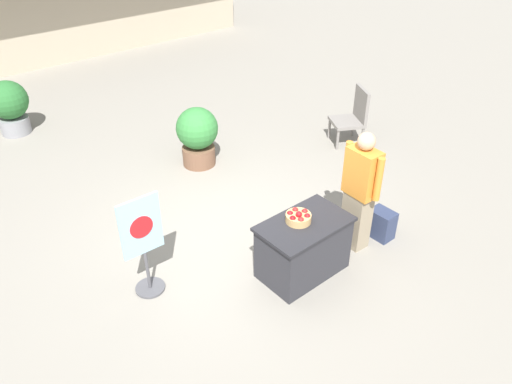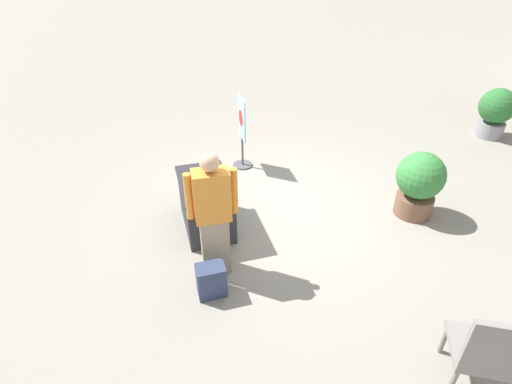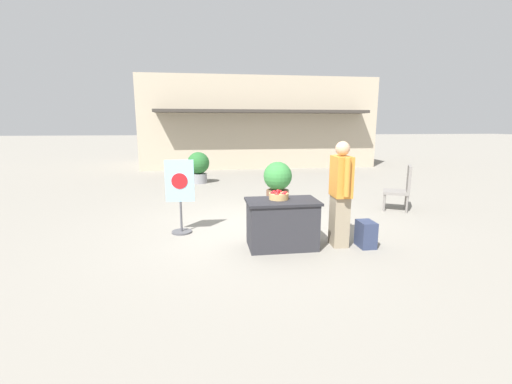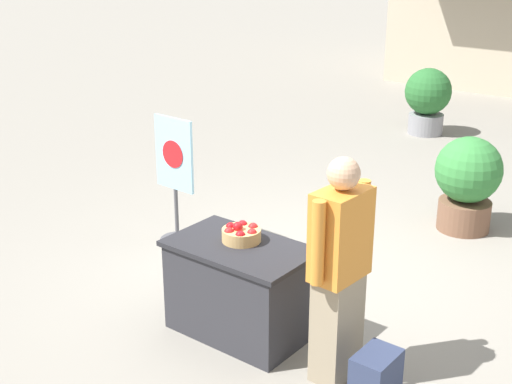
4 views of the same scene
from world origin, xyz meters
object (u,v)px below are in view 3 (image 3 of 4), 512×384
object	(u,v)px
potted_plant_near_left	(199,166)
display_table	(282,224)
patio_chair	(402,187)
potted_plant_near_right	(278,181)
apple_basket	(279,195)
backpack	(366,234)
person_visitor	(340,194)
poster_board	(180,195)

from	to	relation	value
potted_plant_near_left	display_table	bearing A→B (deg)	-77.36
patio_chair	potted_plant_near_right	distance (m)	2.87
apple_basket	potted_plant_near_right	bearing A→B (deg)	78.45
display_table	backpack	bearing A→B (deg)	-8.17
display_table	person_visitor	xyz separation A→B (m)	(0.93, -0.05, 0.47)
backpack	potted_plant_near_right	size ratio (longest dim) A/B	0.41
display_table	apple_basket	world-z (taller)	apple_basket
backpack	potted_plant_near_left	xyz separation A→B (m)	(-2.76, 6.57, 0.36)
display_table	apple_basket	size ratio (longest dim) A/B	3.66
backpack	patio_chair	size ratio (longest dim) A/B	0.41
potted_plant_near_right	person_visitor	bearing A→B (deg)	-83.61
display_table	potted_plant_near_left	xyz separation A→B (m)	(-1.43, 6.38, 0.19)
apple_basket	poster_board	distance (m)	1.83
potted_plant_near_right	potted_plant_near_left	bearing A→B (deg)	121.52
apple_basket	patio_chair	bearing A→B (deg)	30.07
person_visitor	backpack	distance (m)	0.77
apple_basket	potted_plant_near_right	size ratio (longest dim) A/B	0.30
poster_board	person_visitor	bearing A→B (deg)	70.07
display_table	apple_basket	xyz separation A→B (m)	(-0.04, 0.07, 0.44)
potted_plant_near_left	poster_board	bearing A→B (deg)	-92.19
person_visitor	potted_plant_near_left	distance (m)	6.85
person_visitor	apple_basket	bearing A→B (deg)	-4.07
display_table	backpack	world-z (taller)	display_table
backpack	display_table	bearing A→B (deg)	171.83
display_table	potted_plant_near_left	bearing A→B (deg)	102.64
display_table	patio_chair	bearing A→B (deg)	31.35
display_table	poster_board	xyz separation A→B (m)	(-1.64, 0.97, 0.31)
person_visitor	backpack	world-z (taller)	person_visitor
poster_board	potted_plant_near_right	distance (m)	3.08
apple_basket	person_visitor	size ratio (longest dim) A/B	0.18
display_table	poster_board	world-z (taller)	poster_board
display_table	potted_plant_near_right	world-z (taller)	potted_plant_near_right
poster_board	potted_plant_near_left	bearing A→B (deg)	179.54
apple_basket	person_visitor	world-z (taller)	person_visitor
person_visitor	backpack	size ratio (longest dim) A/B	3.99
backpack	poster_board	bearing A→B (deg)	158.69
apple_basket	backpack	size ratio (longest dim) A/B	0.73
display_table	person_visitor	distance (m)	1.04
apple_basket	potted_plant_near_right	xyz separation A→B (m)	(0.62, 3.03, -0.27)
person_visitor	poster_board	bearing A→B (deg)	-18.43
display_table	potted_plant_near_right	distance (m)	3.16
backpack	potted_plant_near_left	bearing A→B (deg)	112.81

